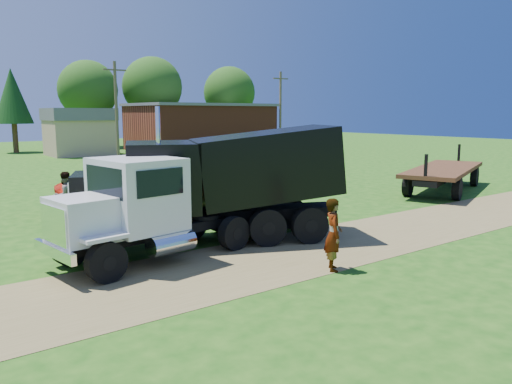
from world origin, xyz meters
TOP-DOWN VIEW (x-y plane):
  - ground at (0.00, 0.00)m, footprint 140.00×140.00m
  - dirt_track at (0.00, 0.00)m, footprint 120.00×4.20m
  - white_semi_tractor at (-6.13, 2.04)m, footprint 7.49×3.38m
  - black_dump_truck at (-3.05, 2.76)m, footprint 8.84×5.69m
  - orange_pickup at (-3.34, 9.82)m, footprint 6.50×3.89m
  - flatbed_trailer at (12.57, 4.48)m, footprint 9.43×5.93m
  - spectator_a at (-2.35, -1.88)m, footprint 0.81×0.86m
  - spectator_b at (-6.28, 9.09)m, footprint 1.11×0.98m
  - brick_building at (18.00, 40.00)m, footprint 15.40×10.40m
  - tan_shed at (4.00, 40.00)m, footprint 6.20×5.40m
  - utility_poles at (6.00, 35.00)m, footprint 42.20×0.28m
  - tree_row at (6.66, 48.97)m, footprint 54.57×11.44m

SIDE VIEW (x-z plane):
  - ground at x=0.00m, z-range 0.00..0.00m
  - dirt_track at x=0.00m, z-range 0.00..0.01m
  - orange_pickup at x=-3.34m, z-range 0.00..1.69m
  - spectator_b at x=-6.28m, z-range 0.00..1.94m
  - spectator_a at x=-2.35m, z-range 0.00..1.98m
  - flatbed_trailer at x=12.57m, z-range -0.17..2.16m
  - white_semi_tractor at x=-6.13m, z-range -0.70..3.73m
  - black_dump_truck at x=-3.05m, z-range 0.19..4.01m
  - tan_shed at x=4.00m, z-range 0.07..4.77m
  - brick_building at x=18.00m, z-range 0.01..5.31m
  - utility_poles at x=6.00m, z-range 0.21..9.21m
  - tree_row at x=6.66m, z-range 1.22..12.61m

